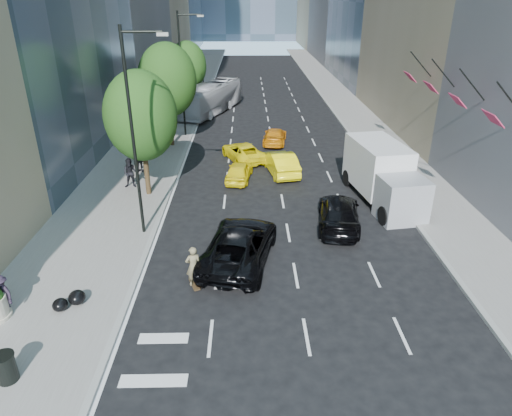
{
  "coord_description": "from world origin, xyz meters",
  "views": [
    {
      "loc": [
        -1.11,
        -17.0,
        11.32
      ],
      "look_at": [
        -0.69,
        3.65,
        1.6
      ],
      "focal_mm": 32.0,
      "sensor_mm": 36.0,
      "label": 1
    }
  ],
  "objects_px": {
    "black_sedan_lincoln": "(239,245)",
    "box_truck": "(383,174)",
    "skateboarder": "(193,269)",
    "trash_can": "(6,368)",
    "black_sedan_mercedes": "(339,213)",
    "city_bus": "(211,98)"
  },
  "relations": [
    {
      "from": "trash_can",
      "to": "skateboarder",
      "type": "bearing_deg",
      "value": 44.09
    },
    {
      "from": "black_sedan_lincoln",
      "to": "city_bus",
      "type": "height_order",
      "value": "city_bus"
    },
    {
      "from": "city_bus",
      "to": "trash_can",
      "type": "xyz_separation_m",
      "value": [
        -3.98,
        -36.63,
        -0.9
      ]
    },
    {
      "from": "black_sedan_lincoln",
      "to": "box_truck",
      "type": "bearing_deg",
      "value": -129.03
    },
    {
      "from": "box_truck",
      "to": "trash_can",
      "type": "bearing_deg",
      "value": -146.86
    },
    {
      "from": "black_sedan_mercedes",
      "to": "box_truck",
      "type": "distance_m",
      "value": 4.62
    },
    {
      "from": "skateboarder",
      "to": "city_bus",
      "type": "distance_m",
      "value": 31.46
    },
    {
      "from": "city_bus",
      "to": "box_truck",
      "type": "bearing_deg",
      "value": -42.25
    },
    {
      "from": "city_bus",
      "to": "trash_can",
      "type": "height_order",
      "value": "city_bus"
    },
    {
      "from": "black_sedan_mercedes",
      "to": "trash_can",
      "type": "relative_size",
      "value": 5.47
    },
    {
      "from": "box_truck",
      "to": "trash_can",
      "type": "height_order",
      "value": "box_truck"
    },
    {
      "from": "skateboarder",
      "to": "trash_can",
      "type": "distance_m",
      "value": 7.5
    },
    {
      "from": "skateboarder",
      "to": "black_sedan_mercedes",
      "type": "bearing_deg",
      "value": -163.79
    },
    {
      "from": "city_bus",
      "to": "trash_can",
      "type": "bearing_deg",
      "value": -75.74
    },
    {
      "from": "box_truck",
      "to": "black_sedan_lincoln",
      "type": "bearing_deg",
      "value": -150.09
    },
    {
      "from": "skateboarder",
      "to": "trash_can",
      "type": "xyz_separation_m",
      "value": [
        -5.38,
        -5.21,
        -0.28
      ]
    },
    {
      "from": "box_truck",
      "to": "trash_can",
      "type": "xyz_separation_m",
      "value": [
        -15.67,
        -13.98,
        -1.07
      ]
    },
    {
      "from": "skateboarder",
      "to": "trash_can",
      "type": "height_order",
      "value": "skateboarder"
    },
    {
      "from": "skateboarder",
      "to": "black_sedan_mercedes",
      "type": "height_order",
      "value": "skateboarder"
    },
    {
      "from": "skateboarder",
      "to": "box_truck",
      "type": "relative_size",
      "value": 0.25
    },
    {
      "from": "black_sedan_lincoln",
      "to": "city_bus",
      "type": "xyz_separation_m",
      "value": [
        -3.29,
        29.33,
        0.69
      ]
    },
    {
      "from": "city_bus",
      "to": "box_truck",
      "type": "distance_m",
      "value": 25.49
    }
  ]
}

